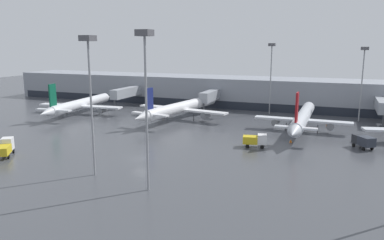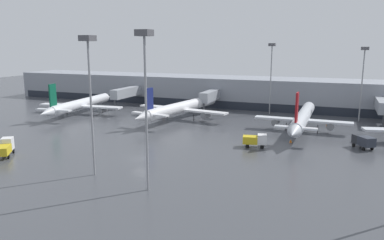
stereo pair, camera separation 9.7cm
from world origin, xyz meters
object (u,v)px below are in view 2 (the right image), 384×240
Objects in this scene: apron_light_mast_1 at (89,68)px; apron_light_mast_5 at (364,63)px; parked_jet_3 at (182,107)px; apron_light_mast_4 at (272,59)px; traffic_cone_0 at (327,125)px; apron_light_mast_2 at (145,68)px; traffic_cone_1 at (163,115)px; service_truck_2 at (364,141)px; parked_jet_0 at (303,118)px; parked_jet_1 at (80,104)px; traffic_cone_3 at (291,141)px; service_truck_0 at (5,147)px; service_truck_1 at (255,140)px.

apron_light_mast_1 reaches higher than apron_light_mast_5.
parked_jet_3 is 1.96× the size of apron_light_mast_4.
traffic_cone_0 is 0.04× the size of apron_light_mast_2.
service_truck_2 is at bearing -17.87° from traffic_cone_1.
apron_light_mast_1 is 1.09× the size of apron_light_mast_5.
parked_jet_3 is 7.17m from traffic_cone_1.
parked_jet_0 reaches higher than parked_jet_1.
apron_light_mast_5 reaches higher than parked_jet_3.
traffic_cone_3 is (59.03, -10.45, -2.43)m from parked_jet_1.
apron_light_mast_4 is (4.90, 63.04, -0.89)m from apron_light_mast_2.
traffic_cone_1 is at bearing -176.60° from traffic_cone_0.
apron_light_mast_4 reaches higher than service_truck_0.
apron_light_mast_5 is at bearing -35.28° from parked_jet_0.
parked_jet_1 is 1.75× the size of apron_light_mast_4.
apron_light_mast_4 is (26.22, 14.31, 14.89)m from traffic_cone_1.
traffic_cone_1 is 0.04× the size of apron_light_mast_1.
apron_light_mast_1 reaches higher than service_truck_0.
apron_light_mast_2 is at bearing -119.44° from service_truck_1.
traffic_cone_3 is at bearing 174.68° from parked_jet_0.
traffic_cone_3 is at bearing 50.65° from apron_light_mast_1.
parked_jet_3 is 49.74× the size of traffic_cone_0.
apron_light_mast_5 is at bearing 64.34° from traffic_cone_3.
apron_light_mast_5 is at bearing -81.93° from parked_jet_1.
parked_jet_3 is 6.77× the size of service_truck_0.
service_truck_2 is at bearing -98.29° from parked_jet_3.
service_truck_2 is 6.05× the size of traffic_cone_1.
traffic_cone_1 is 55.48m from apron_light_mast_2.
apron_light_mast_2 is (-20.68, -51.22, 15.79)m from traffic_cone_0.
parked_jet_0 is 1.87× the size of apron_light_mast_4.
parked_jet_3 is 44.89m from service_truck_2.
service_truck_2 is 19.62m from traffic_cone_0.
apron_light_mast_5 is (72.41, 17.40, 11.91)m from parked_jet_1.
apron_light_mast_2 is (-14.56, -32.56, 15.86)m from traffic_cone_3.
traffic_cone_0 is 42.08m from traffic_cone_1.
parked_jet_0 is 7.76× the size of service_truck_1.
traffic_cone_0 is at bearing 57.70° from apron_light_mast_1.
service_truck_1 is 6.09× the size of traffic_cone_0.
parked_jet_1 is 44.23× the size of traffic_cone_1.
service_truck_1 is at bearing -115.79° from traffic_cone_0.
apron_light_mast_5 is at bearing 65.18° from apron_light_mast_2.
parked_jet_1 reaches higher than service_truck_0.
apron_light_mast_5 reaches higher than traffic_cone_1.
apron_light_mast_4 is (-3.81, 36.60, 13.83)m from service_truck_1.
apron_light_mast_2 is at bearing -111.99° from traffic_cone_0.
parked_jet_3 is 46.54m from apron_light_mast_5.
service_truck_1 is 39.31m from apron_light_mast_4.
service_truck_0 is at bearing 172.99° from apron_light_mast_1.
parked_jet_1 is 75.41m from apron_light_mast_5.
service_truck_1 is 0.23× the size of apron_light_mast_1.
apron_light_mast_1 is (-25.86, -41.00, 12.69)m from parked_jet_0.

